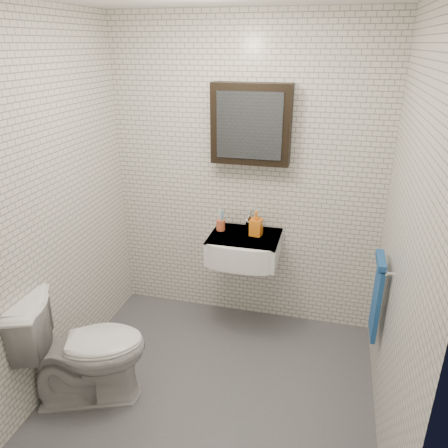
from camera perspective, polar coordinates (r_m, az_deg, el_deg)
name	(u,v)px	position (r m, az deg, el deg)	size (l,w,h in m)	color
ground	(213,386)	(3.31, -1.41, -20.43)	(2.20, 2.00, 0.01)	#4B4D53
room_shell	(211,191)	(2.55, -1.73, 4.33)	(2.22, 2.02, 2.51)	silver
washbasin	(243,249)	(3.47, 2.56, -3.22)	(0.55, 0.50, 0.20)	white
faucet	(249,221)	(3.58, 3.26, 0.44)	(0.06, 0.20, 0.15)	silver
mirror_cabinet	(251,124)	(3.36, 3.55, 12.87)	(0.60, 0.15, 0.60)	black
towel_rail	(377,293)	(3.11, 19.41, -8.55)	(0.09, 0.30, 0.58)	silver
toothbrush_cup	(221,224)	(3.55, -0.44, -0.06)	(0.08, 0.08, 0.19)	#C05130
soap_bottle	(256,223)	(3.44, 4.22, 0.09)	(0.09, 0.09, 0.20)	#FE511A
toilet	(84,348)	(3.13, -17.79, -15.17)	(0.45, 0.79, 0.81)	silver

